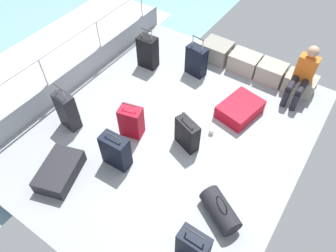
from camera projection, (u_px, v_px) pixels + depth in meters
ground_plane at (171, 130)px, 5.50m from camera, size 4.40×5.20×0.06m
gunwale_port at (79, 73)px, 6.10m from camera, size 0.06×5.20×0.45m
railing_port at (72, 50)px, 5.68m from camera, size 0.04×4.20×1.02m
sea_wake at (38, 70)px, 7.05m from camera, size 12.00×12.00×0.01m
cargo_crate_0 at (217, 51)px, 6.62m from camera, size 0.61×0.49×0.38m
cargo_crate_1 at (244, 62)px, 6.40m from camera, size 0.62×0.44×0.36m
cargo_crate_2 at (271, 72)px, 6.18m from camera, size 0.54×0.43×0.37m
cargo_crate_3 at (300, 84)px, 5.98m from camera, size 0.60×0.41×0.35m
passenger_seated at (303, 74)px, 5.61m from camera, size 0.34×0.66×1.05m
suitcase_0 at (193, 246)px, 3.87m from camera, size 0.40×0.23×0.72m
suitcase_1 at (116, 151)px, 4.80m from camera, size 0.44×0.25×0.69m
suitcase_2 at (148, 52)px, 6.37m from camera, size 0.39×0.28×0.85m
suitcase_3 at (187, 134)px, 5.04m from camera, size 0.47×0.32×0.68m
suitcase_4 at (60, 171)px, 4.78m from camera, size 0.72×0.89×0.24m
suitcase_5 at (196, 61)px, 6.22m from camera, size 0.43×0.28×0.84m
suitcase_6 at (240, 109)px, 5.61m from camera, size 0.70×0.87×0.25m
suitcase_7 at (131, 121)px, 5.21m from camera, size 0.42×0.34×0.70m
suitcase_8 at (67, 111)px, 5.27m from camera, size 0.38×0.25×0.90m
duffel_bag at (220, 210)px, 4.32m from camera, size 0.70×0.58×0.45m
paper_cup at (211, 131)px, 5.37m from camera, size 0.08×0.08×0.10m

